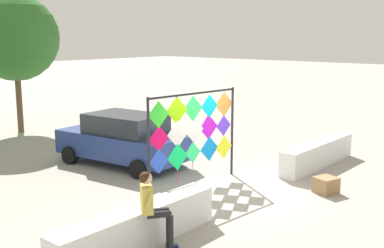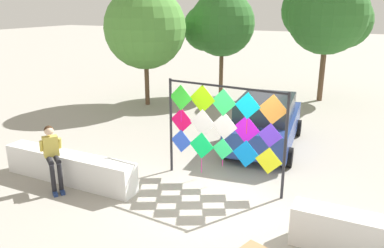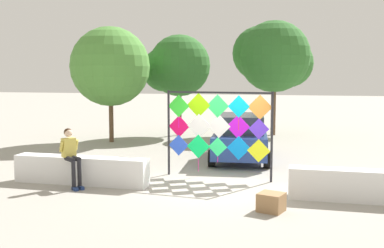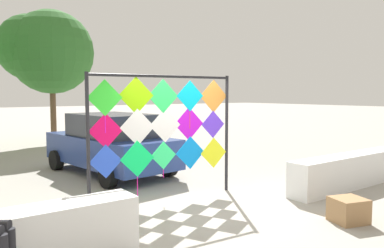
{
  "view_description": "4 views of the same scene",
  "coord_description": "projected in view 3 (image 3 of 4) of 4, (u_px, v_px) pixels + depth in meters",
  "views": [
    {
      "loc": [
        -9.85,
        -7.02,
        4.09
      ],
      "look_at": [
        -0.69,
        0.85,
        1.84
      ],
      "focal_mm": 44.55,
      "sensor_mm": 36.0,
      "label": 1
    },
    {
      "loc": [
        3.09,
        -7.41,
        4.47
      ],
      "look_at": [
        -0.79,
        0.49,
        1.73
      ],
      "focal_mm": 36.19,
      "sensor_mm": 36.0,
      "label": 2
    },
    {
      "loc": [
        2.32,
        -12.12,
        3.07
      ],
      "look_at": [
        -0.82,
        0.28,
        1.71
      ],
      "focal_mm": 42.99,
      "sensor_mm": 36.0,
      "label": 3
    },
    {
      "loc": [
        -4.38,
        -5.39,
        2.22
      ],
      "look_at": [
        -0.33,
        0.1,
        1.66
      ],
      "focal_mm": 35.46,
      "sensor_mm": 36.0,
      "label": 4
    }
  ],
  "objects": [
    {
      "name": "parked_car",
      "position": [
        241.0,
        137.0,
        16.66
      ],
      "size": [
        2.44,
        4.45,
        1.66
      ],
      "color": "navy",
      "rests_on": "ground"
    },
    {
      "name": "kite_display_rack",
      "position": [
        218.0,
        125.0,
        13.6
      ],
      "size": [
        3.23,
        0.34,
        2.61
      ],
      "color": "#232328",
      "rests_on": "ground"
    },
    {
      "name": "plaza_ledge_right",
      "position": [
        372.0,
        186.0,
        11.11
      ],
      "size": [
        3.94,
        0.55,
        0.78
      ],
      "primitive_type": "cube",
      "color": "white",
      "rests_on": "ground"
    },
    {
      "name": "tree_palm_like",
      "position": [
        273.0,
        57.0,
        23.52
      ],
      "size": [
        4.16,
        3.9,
        5.83
      ],
      "color": "brown",
      "rests_on": "ground"
    },
    {
      "name": "seated_vendor",
      "position": [
        71.0,
        153.0,
        12.49
      ],
      "size": [
        0.78,
        0.72,
        1.63
      ],
      "color": "black",
      "rests_on": "ground"
    },
    {
      "name": "tree_broadleaf",
      "position": [
        108.0,
        68.0,
        20.96
      ],
      "size": [
        3.69,
        3.61,
        5.27
      ],
      "color": "brown",
      "rests_on": "ground"
    },
    {
      "name": "ground",
      "position": [
        219.0,
        188.0,
        12.58
      ],
      "size": [
        120.0,
        120.0,
        0.0
      ],
      "primitive_type": "plane",
      "color": "#9E998E"
    },
    {
      "name": "tree_far_right",
      "position": [
        176.0,
        67.0,
        23.31
      ],
      "size": [
        3.44,
        3.12,
        5.12
      ],
      "color": "brown",
      "rests_on": "ground"
    },
    {
      "name": "plaza_ledge_left",
      "position": [
        81.0,
        170.0,
        13.0
      ],
      "size": [
        3.94,
        0.55,
        0.78
      ],
      "primitive_type": "cube",
      "color": "white",
      "rests_on": "ground"
    },
    {
      "name": "cardboard_box_large",
      "position": [
        271.0,
        202.0,
        10.38
      ],
      "size": [
        0.67,
        0.64,
        0.42
      ],
      "primitive_type": "cube",
      "rotation": [
        0.0,
        0.0,
        -0.31
      ],
      "color": "#9E754C",
      "rests_on": "ground"
    }
  ]
}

